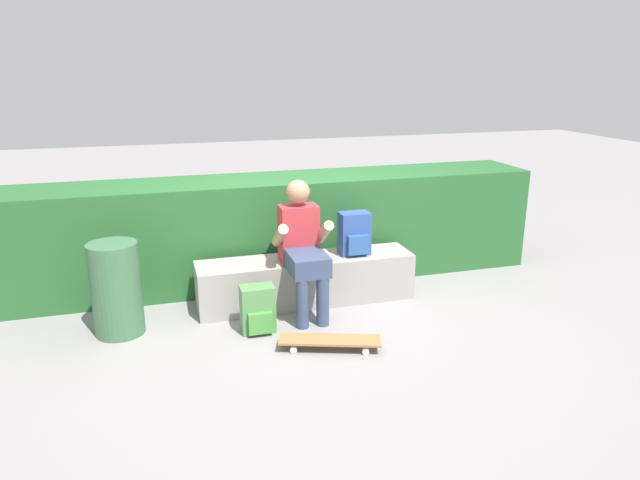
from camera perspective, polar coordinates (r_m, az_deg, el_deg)
name	(u,v)px	position (r m, az deg, el deg)	size (l,w,h in m)	color
ground_plane	(314,313)	(5.28, -0.61, -7.14)	(24.00, 24.00, 0.00)	gray
bench_main	(306,280)	(5.43, -1.38, -3.95)	(2.01, 0.44, 0.43)	gray
person_skater	(303,245)	(5.08, -1.72, -0.46)	(0.49, 0.62, 1.18)	#B73338
skateboard_near_person	(330,340)	(4.62, 0.98, -9.84)	(0.82, 0.45, 0.09)	olive
backpack_on_bench	(355,234)	(5.43, 3.42, 0.57)	(0.28, 0.23, 0.40)	#2D4C99
backpack_on_ground	(258,310)	(4.89, -6.12, -6.85)	(0.28, 0.23, 0.40)	#51894C
hedge_row	(255,231)	(5.92, -6.39, 0.92)	(5.82, 0.77, 1.06)	#275E2D
trash_bin	(116,289)	(5.04, -19.39, -4.56)	(0.40, 0.40, 0.78)	#3D6B47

